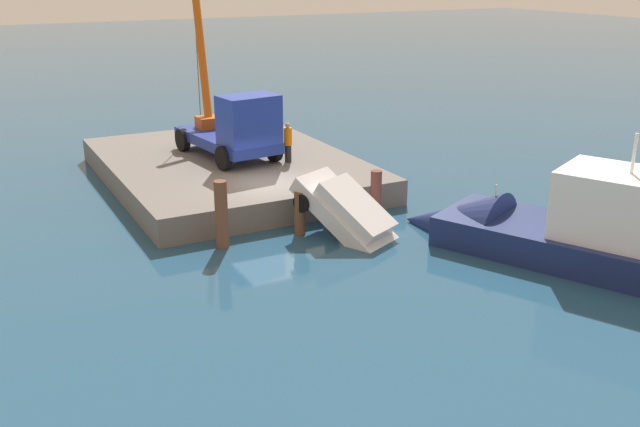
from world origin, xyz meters
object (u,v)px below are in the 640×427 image
(crane_truck, at_px, (234,124))
(dock_worker, at_px, (288,142))
(moored_yacht, at_px, (553,242))
(salvaged_car, at_px, (354,219))

(crane_truck, distance_m, dock_worker, 2.46)
(moored_yacht, bearing_deg, salvaged_car, -131.97)
(dock_worker, xyz_separation_m, moored_yacht, (11.02, 4.23, -1.44))
(crane_truck, xyz_separation_m, salvaged_car, (8.19, 1.15, -1.90))
(salvaged_car, bearing_deg, moored_yacht, 48.03)
(crane_truck, relative_size, dock_worker, 5.36)
(salvaged_car, bearing_deg, crane_truck, -171.97)
(crane_truck, relative_size, salvaged_car, 1.94)
(dock_worker, height_order, salvaged_car, dock_worker)
(dock_worker, bearing_deg, moored_yacht, 21.02)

